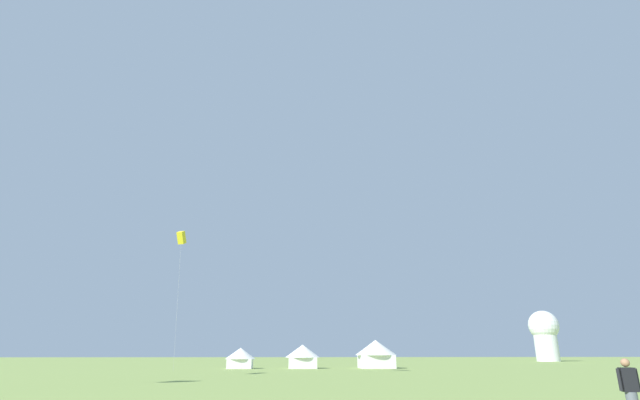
{
  "coord_description": "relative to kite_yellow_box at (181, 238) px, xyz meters",
  "views": [
    {
      "loc": [
        -2.35,
        -4.51,
        1.88
      ],
      "look_at": [
        0.0,
        32.0,
        13.92
      ],
      "focal_mm": 26.06,
      "sensor_mm": 36.0,
      "label": 1
    }
  ],
  "objects": [
    {
      "name": "kite_yellow_box",
      "position": [
        0.0,
        0.0,
        0.0
      ],
      "size": [
        1.21,
        1.55,
        15.43
      ],
      "color": "yellow",
      "rests_on": "ground"
    },
    {
      "name": "person_spectator",
      "position": [
        21.7,
        -41.28,
        -13.74
      ],
      "size": [
        0.57,
        0.28,
        1.73
      ],
      "color": "#565B66",
      "rests_on": "ground"
    },
    {
      "name": "festival_tent_center",
      "position": [
        6.88,
        6.8,
        -13.25
      ],
      "size": [
        3.72,
        3.72,
        2.42
      ],
      "color": "white",
      "rests_on": "ground"
    },
    {
      "name": "festival_tent_left",
      "position": [
        14.51,
        6.8,
        -13.04
      ],
      "size": [
        4.3,
        4.3,
        2.8
      ],
      "color": "white",
      "rests_on": "ground"
    },
    {
      "name": "festival_tent_right",
      "position": [
        23.69,
        6.8,
        -12.72
      ],
      "size": [
        5.18,
        5.18,
        3.37
      ],
      "color": "white",
      "rests_on": "ground"
    },
    {
      "name": "observatory_dome",
      "position": [
        69.36,
        49.67,
        -8.58
      ],
      "size": [
        6.4,
        6.4,
        10.8
      ],
      "color": "white",
      "rests_on": "ground"
    }
  ]
}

